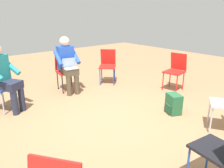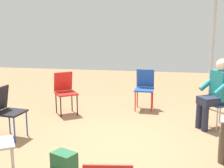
{
  "view_description": "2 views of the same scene",
  "coord_description": "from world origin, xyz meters",
  "px_view_note": "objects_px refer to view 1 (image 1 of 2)",
  "views": [
    {
      "loc": [
        -2.1,
        -2.6,
        1.74
      ],
      "look_at": [
        0.23,
        0.15,
        0.55
      ],
      "focal_mm": 35.0,
      "sensor_mm": 36.0,
      "label": 1
    },
    {
      "loc": [
        4.38,
        0.57,
        1.92
      ],
      "look_at": [
        -0.19,
        -0.21,
        0.94
      ],
      "focal_mm": 50.0,
      "sensor_mm": 36.0,
      "label": 2
    }
  ],
  "objects_px": {
    "chair_east": "(176,69)",
    "chair_north": "(65,69)",
    "backpack_near_laptop_user": "(174,105)",
    "person_in_teal": "(3,74)",
    "chair_northeast": "(108,64)",
    "person_with_laptop": "(67,62)",
    "chair_south": "(223,148)"
  },
  "relations": [
    {
      "from": "chair_east",
      "to": "chair_north",
      "type": "bearing_deg",
      "value": 41.56
    },
    {
      "from": "backpack_near_laptop_user",
      "to": "chair_east",
      "type": "bearing_deg",
      "value": 33.79
    },
    {
      "from": "chair_north",
      "to": "backpack_near_laptop_user",
      "type": "bearing_deg",
      "value": 117.99
    },
    {
      "from": "person_in_teal",
      "to": "chair_north",
      "type": "bearing_deg",
      "value": 163.62
    },
    {
      "from": "chair_northeast",
      "to": "person_with_laptop",
      "type": "height_order",
      "value": "person_with_laptop"
    },
    {
      "from": "chair_northeast",
      "to": "backpack_near_laptop_user",
      "type": "distance_m",
      "value": 2.21
    },
    {
      "from": "chair_south",
      "to": "chair_north",
      "type": "height_order",
      "value": "same"
    },
    {
      "from": "chair_north",
      "to": "chair_northeast",
      "type": "bearing_deg",
      "value": 176.82
    },
    {
      "from": "chair_north",
      "to": "chair_south",
      "type": "bearing_deg",
      "value": 93.56
    },
    {
      "from": "chair_south",
      "to": "person_in_teal",
      "type": "xyz_separation_m",
      "value": [
        -1.06,
        3.4,
        0.2
      ]
    },
    {
      "from": "chair_northeast",
      "to": "chair_south",
      "type": "bearing_deg",
      "value": 112.78
    },
    {
      "from": "chair_northeast",
      "to": "person_with_laptop",
      "type": "distance_m",
      "value": 1.12
    },
    {
      "from": "chair_south",
      "to": "backpack_near_laptop_user",
      "type": "relative_size",
      "value": 2.36
    },
    {
      "from": "person_with_laptop",
      "to": "backpack_near_laptop_user",
      "type": "bearing_deg",
      "value": 119.9
    },
    {
      "from": "chair_north",
      "to": "person_with_laptop",
      "type": "height_order",
      "value": "person_with_laptop"
    },
    {
      "from": "chair_northeast",
      "to": "person_in_teal",
      "type": "distance_m",
      "value": 2.5
    },
    {
      "from": "backpack_near_laptop_user",
      "to": "person_in_teal",
      "type": "bearing_deg",
      "value": 137.51
    },
    {
      "from": "chair_north",
      "to": "chair_northeast",
      "type": "distance_m",
      "value": 1.1
    },
    {
      "from": "chair_northeast",
      "to": "chair_east",
      "type": "distance_m",
      "value": 1.66
    },
    {
      "from": "chair_north",
      "to": "person_in_teal",
      "type": "bearing_deg",
      "value": 22.53
    },
    {
      "from": "chair_south",
      "to": "person_with_laptop",
      "type": "bearing_deg",
      "value": 93.35
    },
    {
      "from": "chair_northeast",
      "to": "person_in_teal",
      "type": "height_order",
      "value": "person_in_teal"
    },
    {
      "from": "chair_northeast",
      "to": "person_in_teal",
      "type": "bearing_deg",
      "value": 47.49
    },
    {
      "from": "chair_north",
      "to": "chair_east",
      "type": "distance_m",
      "value": 2.55
    },
    {
      "from": "person_with_laptop",
      "to": "backpack_near_laptop_user",
      "type": "distance_m",
      "value": 2.45
    },
    {
      "from": "chair_north",
      "to": "person_with_laptop",
      "type": "relative_size",
      "value": 0.69
    },
    {
      "from": "chair_south",
      "to": "chair_north",
      "type": "distance_m",
      "value": 3.76
    },
    {
      "from": "chair_northeast",
      "to": "person_in_teal",
      "type": "relative_size",
      "value": 0.69
    },
    {
      "from": "person_with_laptop",
      "to": "person_in_teal",
      "type": "height_order",
      "value": "same"
    },
    {
      "from": "chair_north",
      "to": "chair_east",
      "type": "xyz_separation_m",
      "value": [
        1.94,
        -1.65,
        0.0
      ]
    },
    {
      "from": "chair_south",
      "to": "chair_northeast",
      "type": "height_order",
      "value": "same"
    },
    {
      "from": "person_with_laptop",
      "to": "backpack_near_laptop_user",
      "type": "height_order",
      "value": "person_with_laptop"
    }
  ]
}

